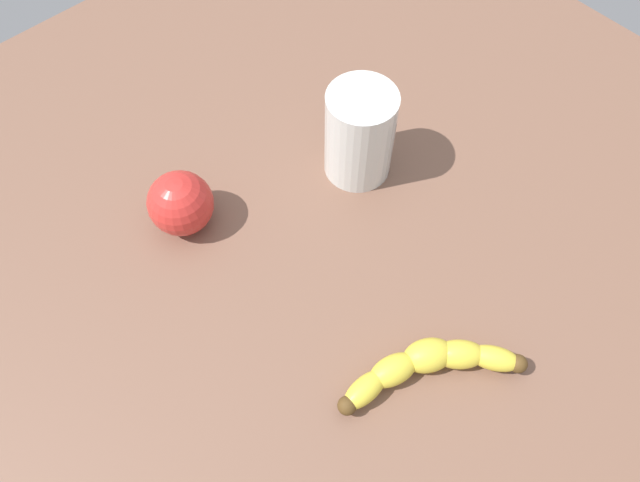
% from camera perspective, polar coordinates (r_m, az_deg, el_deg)
% --- Properties ---
extents(wooden_tabletop, '(1.20, 1.20, 0.03)m').
position_cam_1_polar(wooden_tabletop, '(0.69, 1.12, -3.50)').
color(wooden_tabletop, brown).
rests_on(wooden_tabletop, ground).
extents(banana, '(0.11, 0.18, 0.04)m').
position_cam_1_polar(banana, '(0.62, 10.28, -11.67)').
color(banana, yellow).
rests_on(banana, wooden_tabletop).
extents(smoothie_glass, '(0.08, 0.08, 0.12)m').
position_cam_1_polar(smoothie_glass, '(0.71, 3.80, 10.00)').
color(smoothie_glass, silver).
rests_on(smoothie_glass, wooden_tabletop).
extents(apple_fruit, '(0.08, 0.08, 0.08)m').
position_cam_1_polar(apple_fruit, '(0.70, -13.22, 3.54)').
color(apple_fruit, red).
rests_on(apple_fruit, wooden_tabletop).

